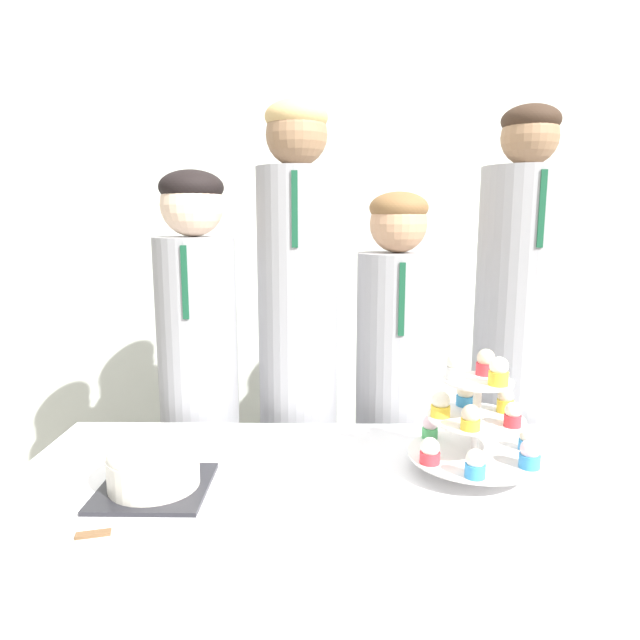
# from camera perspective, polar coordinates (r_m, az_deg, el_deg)

# --- Properties ---
(wall_back) EXTENTS (9.00, 0.06, 2.70)m
(wall_back) POSITION_cam_1_polar(r_m,az_deg,el_deg) (2.67, 1.93, 11.00)
(wall_back) COLOR silver
(wall_back) RESTS_ON ground_plane
(table) EXTENTS (1.61, 0.64, 0.70)m
(table) POSITION_cam_1_polar(r_m,az_deg,el_deg) (1.63, 2.64, -26.07)
(table) COLOR white
(table) RESTS_ON ground_plane
(round_cake) EXTENTS (0.24, 0.24, 0.12)m
(round_cake) POSITION_cam_1_polar(r_m,az_deg,el_deg) (1.38, -16.32, -13.68)
(round_cake) COLOR #232328
(round_cake) RESTS_ON table
(cake_knife) EXTENTS (0.22, 0.07, 0.01)m
(cake_knife) POSITION_cam_1_polar(r_m,az_deg,el_deg) (1.26, -19.83, -19.33)
(cake_knife) COLOR silver
(cake_knife) RESTS_ON table
(cupcake_stand) EXTENTS (0.32, 0.32, 0.30)m
(cupcake_stand) POSITION_cam_1_polar(r_m,az_deg,el_deg) (1.43, 15.37, -9.72)
(cupcake_stand) COLOR silver
(cupcake_stand) RESTS_ON table
(student_0) EXTENTS (0.26, 0.26, 1.46)m
(student_0) POSITION_cam_1_polar(r_m,az_deg,el_deg) (1.95, -11.94, -7.74)
(student_0) COLOR #939399
(student_0) RESTS_ON ground_plane
(student_1) EXTENTS (0.25, 0.26, 1.67)m
(student_1) POSITION_cam_1_polar(r_m,az_deg,el_deg) (1.88, -2.19, -5.06)
(student_1) COLOR #939399
(student_1) RESTS_ON ground_plane
(student_2) EXTENTS (0.25, 0.26, 1.39)m
(student_2) POSITION_cam_1_polar(r_m,az_deg,el_deg) (1.93, 7.40, -9.13)
(student_2) COLOR #939399
(student_2) RESTS_ON ground_plane
(student_3) EXTENTS (0.28, 0.28, 1.65)m
(student_3) POSITION_cam_1_polar(r_m,az_deg,el_deg) (1.98, 18.88, -5.68)
(student_3) COLOR #939399
(student_3) RESTS_ON ground_plane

